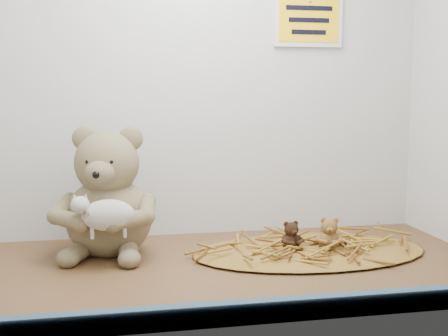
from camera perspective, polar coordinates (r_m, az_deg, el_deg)
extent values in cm
cube|color=#432B17|center=(119.33, -1.07, -10.13)|extent=(120.00, 60.00, 0.40)
cube|color=silver|center=(143.60, -3.19, 11.04)|extent=(120.00, 0.40, 90.00)
cube|color=#324C60|center=(92.13, 2.09, -14.41)|extent=(119.28, 2.20, 3.60)
ellipsoid|color=brown|center=(131.39, 8.71, -8.31)|extent=(54.53, 31.66, 1.06)
cube|color=yellow|center=(150.94, 8.56, 14.61)|extent=(16.00, 1.20, 11.00)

